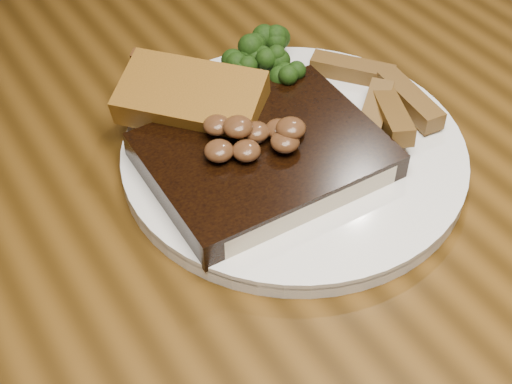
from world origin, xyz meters
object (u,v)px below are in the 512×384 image
Objects in this scene: dining_table at (253,306)px; plate at (293,155)px; steak at (264,157)px; potato_wedges at (357,97)px; garlic_bread at (193,117)px; chair_far at (58,59)px.

plate is (0.08, 0.05, 0.10)m from dining_table.
steak is 1.84× the size of potato_wedges.
potato_wedges is at bearing 27.81° from garlic_bread.
dining_table is 13.43× the size of garlic_bread.
chair_far is at bearing 136.69° from garlic_bread.
chair_far is 3.34× the size of plate.
chair_far is 0.60m from plate.
garlic_bread is (-0.02, 0.08, -0.00)m from steak.
chair_far is 9.70× the size of potato_wedges.
dining_table is 1.65× the size of chair_far.
chair_far reaches higher than plate.
potato_wedges is at bearing 93.99° from chair_far.
potato_wedges reaches higher than plate.
steak and garlic_bread have the same top height.
chair_far is at bearing 93.67° from plate.
steak is at bearing 82.24° from chair_far.
dining_table is at bearing -129.09° from steak.
garlic_bread is (-0.02, -0.49, 0.24)m from chair_far.
dining_table is at bearing -144.63° from plate.
garlic_bread reaches higher than dining_table.
potato_wedges is (0.11, -0.54, 0.24)m from chair_far.
potato_wedges reaches higher than dining_table.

